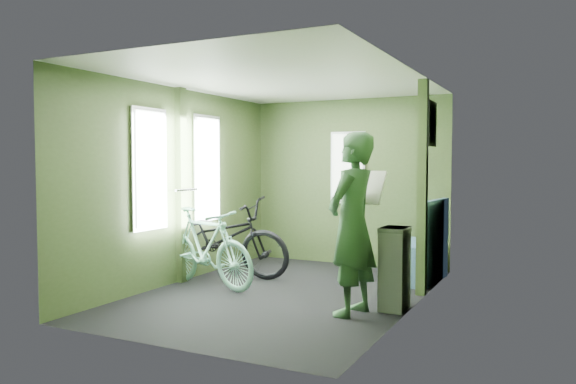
% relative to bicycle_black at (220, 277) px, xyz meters
% --- Properties ---
extents(room, '(4.00, 4.02, 2.31)m').
position_rel_bicycle_black_xyz_m(room, '(1.08, -0.40, 1.44)').
color(room, black).
rests_on(room, ground).
extents(bicycle_black, '(1.91, 0.94, 1.07)m').
position_rel_bicycle_black_xyz_m(bicycle_black, '(0.00, 0.00, 0.00)').
color(bicycle_black, black).
rests_on(bicycle_black, ground).
extents(bicycle_mint, '(1.61, 0.90, 0.96)m').
position_rel_bicycle_black_xyz_m(bicycle_mint, '(0.17, -0.55, 0.00)').
color(bicycle_mint, '#85D4B3').
rests_on(bicycle_mint, ground).
extents(passenger, '(0.50, 0.75, 1.71)m').
position_rel_bicycle_black_xyz_m(passenger, '(2.07, -0.91, 0.85)').
color(passenger, '#2F5732').
rests_on(passenger, ground).
extents(waste_box, '(0.24, 0.33, 0.80)m').
position_rel_bicycle_black_xyz_m(waste_box, '(2.38, -0.57, 0.40)').
color(waste_box, gray).
rests_on(waste_box, ground).
extents(bench_seat, '(0.59, 0.97, 0.98)m').
position_rel_bicycle_black_xyz_m(bench_seat, '(2.27, 0.86, 0.29)').
color(bench_seat, '#2C465E').
rests_on(bench_seat, ground).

